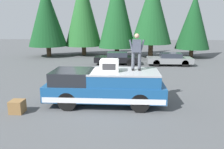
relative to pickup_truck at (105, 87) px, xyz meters
name	(u,v)px	position (x,y,z in m)	size (l,w,h in m)	color
ground_plane	(92,103)	(0.07, 0.64, -0.87)	(90.00, 90.00, 0.00)	#4C4F51
pickup_truck	(105,87)	(0.00, 0.00, 0.00)	(2.01, 5.54, 1.65)	navy
compressor_unit	(109,65)	(-0.12, -0.22, 1.05)	(0.65, 0.84, 0.56)	white
person_on_truck_bed	(137,51)	(0.21, -1.44, 1.68)	(0.29, 0.72, 1.69)	#4C515B
parked_car_grey	(170,59)	(10.52, -5.01, -0.29)	(1.64, 4.10, 1.16)	gray
parked_car_black	(117,58)	(10.74, -0.08, -0.29)	(1.64, 4.10, 1.16)	black
wooden_crate	(17,107)	(-1.29, 3.69, -0.59)	(0.56, 0.56, 0.56)	olive
conifer_far_left	(194,21)	(15.72, -8.45, 3.17)	(3.80, 3.80, 7.09)	#4C3826
conifer_left	(152,10)	(15.17, -3.74, 4.35)	(4.46, 4.46, 8.86)	#4C3826
conifer_center_left	(117,10)	(15.90, 0.11, 4.47)	(4.30, 4.30, 9.62)	#4C3826
conifer_center_right	(83,10)	(16.99, 4.25, 4.50)	(4.42, 4.42, 9.60)	#4C3826
conifer_right	(47,16)	(15.55, 8.20, 3.83)	(4.41, 4.41, 8.19)	#4C3826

